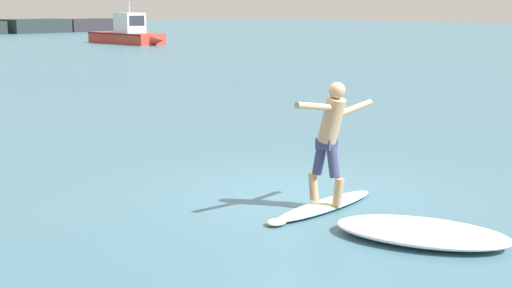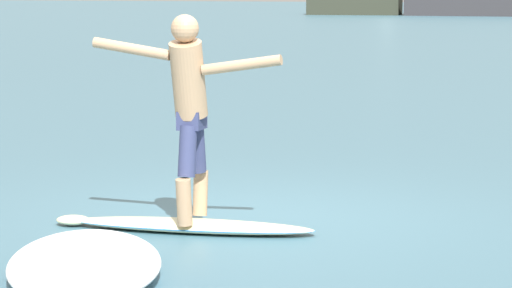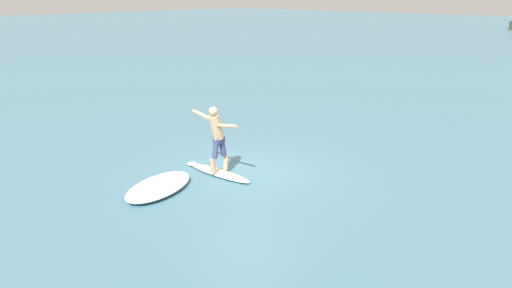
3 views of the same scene
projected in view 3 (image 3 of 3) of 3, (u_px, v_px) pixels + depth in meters
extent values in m
plane|color=#406C7F|center=(246.00, 171.00, 13.54)|extent=(200.00, 200.00, 0.00)
ellipsoid|color=beige|center=(220.00, 173.00, 13.27)|extent=(2.17, 0.51, 0.10)
ellipsoid|color=beige|center=(192.00, 164.00, 13.98)|extent=(0.31, 0.26, 0.08)
ellipsoid|color=#2870B2|center=(220.00, 173.00, 13.27)|extent=(2.19, 0.52, 0.04)
cone|color=black|center=(244.00, 185.00, 12.74)|extent=(0.05, 0.05, 0.14)
cone|color=black|center=(243.00, 182.00, 12.93)|extent=(0.05, 0.05, 0.14)
cone|color=black|center=(236.00, 185.00, 12.75)|extent=(0.05, 0.05, 0.14)
cylinder|color=tan|center=(213.00, 166.00, 13.04)|extent=(0.13, 0.18, 0.41)
cylinder|color=navy|center=(215.00, 150.00, 12.99)|extent=(0.15, 0.23, 0.45)
cylinder|color=tan|center=(226.00, 162.00, 13.36)|extent=(0.13, 0.18, 0.41)
cylinder|color=navy|center=(223.00, 148.00, 13.17)|extent=(0.15, 0.23, 0.45)
cube|color=navy|center=(219.00, 140.00, 13.00)|extent=(0.20, 0.26, 0.16)
cylinder|color=tan|center=(216.00, 127.00, 12.84)|extent=(0.29, 0.45, 0.71)
sphere|color=tan|center=(213.00, 111.00, 12.65)|extent=(0.24, 0.24, 0.24)
cylinder|color=tan|center=(227.00, 126.00, 12.44)|extent=(0.70, 0.14, 0.21)
cylinder|color=tan|center=(202.00, 115.00, 13.04)|extent=(0.70, 0.12, 0.20)
ellipsoid|color=white|center=(159.00, 186.00, 12.20)|extent=(1.81, 2.47, 0.21)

